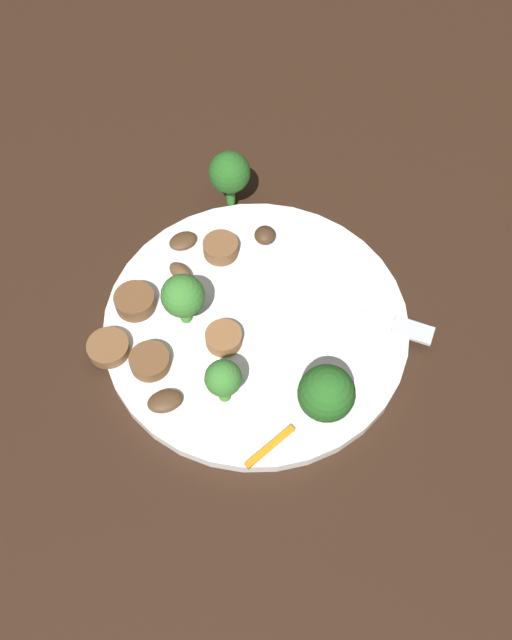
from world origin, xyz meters
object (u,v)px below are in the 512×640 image
(broccoli_floret_1, at_px, (183,297))
(broccoli_floret_3, at_px, (223,379))
(sausage_slice_2, at_px, (221,248))
(mushroom_0, at_px, (180,272))
(sausage_slice_0, at_px, (109,348))
(plate, at_px, (256,323))
(broccoli_floret_0, at_px, (326,394))
(broccoli_floret_2, at_px, (230,173))
(pepper_strip_0, at_px, (270,447))
(fork, at_px, (347,309))
(mushroom_3, at_px, (265,235))
(sausage_slice_4, at_px, (224,338))
(mushroom_2, at_px, (183,241))
(sausage_slice_1, at_px, (150,361))
(mushroom_1, at_px, (165,401))
(sausage_slice_3, at_px, (135,301))

(broccoli_floret_1, relative_size, broccoli_floret_3, 1.14)
(sausage_slice_2, relative_size, mushroom_0, 1.28)
(broccoli_floret_3, bearing_deg, sausage_slice_0, -165.03)
(plate, relative_size, sausage_slice_0, 7.48)
(broccoli_floret_0, relative_size, sausage_slice_0, 1.72)
(broccoli_floret_1, bearing_deg, mushroom_0, 137.42)
(broccoli_floret_2, bearing_deg, sausage_slice_0, -82.88)
(plate, height_order, sausage_slice_2, sausage_slice_2)
(broccoli_floret_1, xyz_separation_m, pepper_strip_0, (0.13, -0.05, -0.03))
(fork, xyz_separation_m, mushroom_3, (-0.10, 0.02, 0.00))
(broccoli_floret_1, bearing_deg, broccoli_floret_3, -26.44)
(plate, relative_size, pepper_strip_0, 5.48)
(pepper_strip_0, bearing_deg, sausage_slice_4, 150.12)
(plate, bearing_deg, sausage_slice_2, 152.01)
(mushroom_2, bearing_deg, fork, 11.59)
(broccoli_floret_3, height_order, sausage_slice_0, broccoli_floret_3)
(sausage_slice_0, distance_m, sausage_slice_1, 0.04)
(plate, xyz_separation_m, sausage_slice_0, (-0.08, -0.10, 0.01))
(pepper_strip_0, bearing_deg, plate, 133.49)
(plate, distance_m, sausage_slice_2, 0.08)
(broccoli_floret_3, distance_m, mushroom_2, 0.16)
(mushroom_0, bearing_deg, mushroom_1, -54.34)
(broccoli_floret_1, distance_m, pepper_strip_0, 0.14)
(broccoli_floret_2, height_order, sausage_slice_4, broccoli_floret_2)
(fork, distance_m, broccoli_floret_3, 0.14)
(fork, xyz_separation_m, mushroom_2, (-0.16, -0.03, 0.00))
(sausage_slice_3, bearing_deg, mushroom_0, 77.88)
(plate, xyz_separation_m, mushroom_2, (-0.10, 0.02, 0.01))
(broccoli_floret_3, bearing_deg, broccoli_floret_2, 127.91)
(fork, xyz_separation_m, sausage_slice_2, (-0.13, -0.02, 0.01))
(sausage_slice_4, xyz_separation_m, mushroom_1, (-0.00, -0.07, -0.00))
(broccoli_floret_0, height_order, mushroom_3, broccoli_floret_0)
(broccoli_floret_3, relative_size, sausage_slice_4, 1.53)
(fork, xyz_separation_m, sausage_slice_3, (-0.15, -0.11, 0.01))
(broccoli_floret_1, relative_size, sausage_slice_2, 1.68)
(sausage_slice_0, xyz_separation_m, mushroom_2, (-0.03, 0.12, -0.00))
(sausage_slice_3, bearing_deg, mushroom_2, 99.53)
(sausage_slice_2, xyz_separation_m, mushroom_2, (-0.03, -0.01, -0.00))
(broccoli_floret_0, height_order, broccoli_floret_2, broccoli_floret_0)
(broccoli_floret_1, xyz_separation_m, sausage_slice_3, (-0.04, -0.02, -0.03))
(sausage_slice_4, bearing_deg, mushroom_1, -90.54)
(broccoli_floret_0, bearing_deg, mushroom_1, -146.06)
(sausage_slice_0, relative_size, sausage_slice_4, 1.14)
(mushroom_0, bearing_deg, broccoli_floret_2, 102.11)
(broccoli_floret_0, distance_m, sausage_slice_2, 0.18)
(broccoli_floret_1, relative_size, mushroom_3, 2.65)
(broccoli_floret_3, distance_m, sausage_slice_3, 0.12)
(broccoli_floret_3, height_order, mushroom_3, broccoli_floret_3)
(plate, xyz_separation_m, mushroom_0, (-0.08, -0.01, 0.01))
(broccoli_floret_2, bearing_deg, broccoli_floret_1, -66.99)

